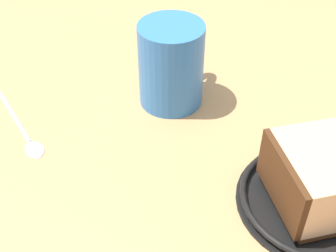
# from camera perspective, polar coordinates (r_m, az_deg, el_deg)

# --- Properties ---
(ground_plane) EXTENTS (1.29, 1.29, 0.04)m
(ground_plane) POSITION_cam_1_polar(r_m,az_deg,el_deg) (0.52, 7.00, -4.60)
(ground_plane) COLOR tan
(small_plate) EXTENTS (0.15, 0.15, 0.01)m
(small_plate) POSITION_cam_1_polar(r_m,az_deg,el_deg) (0.47, 17.67, -8.56)
(small_plate) COLOR black
(small_plate) RESTS_ON ground_plane
(cake_slice) EXTENTS (0.11, 0.10, 0.06)m
(cake_slice) POSITION_cam_1_polar(r_m,az_deg,el_deg) (0.45, 18.16, -6.06)
(cake_slice) COLOR #472814
(cake_slice) RESTS_ON small_plate
(tea_mug) EXTENTS (0.08, 0.10, 0.10)m
(tea_mug) POSITION_cam_1_polar(r_m,az_deg,el_deg) (0.54, 0.48, 7.70)
(tea_mug) COLOR #3372BF
(tea_mug) RESTS_ON ground_plane
(teaspoon) EXTENTS (0.14, 0.02, 0.01)m
(teaspoon) POSITION_cam_1_polar(r_m,az_deg,el_deg) (0.54, -17.00, -1.05)
(teaspoon) COLOR silver
(teaspoon) RESTS_ON ground_plane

